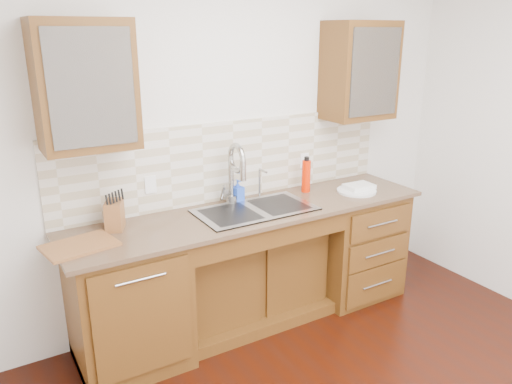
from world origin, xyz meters
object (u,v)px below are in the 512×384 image
soap_bottle (238,191)px  water_bottle (306,176)px  knife_block (115,215)px  cutting_board (80,246)px  plate (357,191)px

soap_bottle → water_bottle: bearing=-18.9°
water_bottle → knife_block: (-1.51, -0.00, -0.03)m
cutting_board → soap_bottle: bearing=11.6°
knife_block → plate: bearing=18.3°
plate → cutting_board: (-2.12, 0.03, 0.00)m
soap_bottle → knife_block: 0.94m
soap_bottle → plate: size_ratio=0.54×
soap_bottle → knife_block: size_ratio=0.89×
soap_bottle → water_bottle: size_ratio=0.66×
water_bottle → plate: water_bottle is taller
knife_block → cutting_board: (-0.27, -0.18, -0.08)m
soap_bottle → plate: bearing=-29.3°
cutting_board → plate: bearing=-0.9°
water_bottle → plate: size_ratio=0.82×
water_bottle → knife_block: water_bottle is taller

